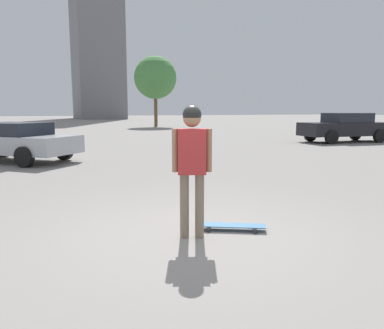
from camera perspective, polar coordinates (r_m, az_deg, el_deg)
ground_plane at (r=5.13m, az=0.00°, el=-10.99°), size 220.00×220.00×0.00m
person at (r=4.87m, az=0.00°, el=1.39°), size 0.32×0.49×1.76m
skateboard at (r=5.41m, az=6.02°, el=-9.27°), size 0.64×0.95×0.08m
car_parked_near at (r=13.72m, az=-25.75°, el=3.26°), size 4.37×4.47×1.29m
car_parked_far at (r=21.57m, az=22.31°, el=5.33°), size 2.33×4.94×1.54m
building_block_distant at (r=78.42m, az=-14.53°, el=20.59°), size 14.97×8.19×37.45m
tree_distant at (r=38.89m, az=-5.61°, el=13.02°), size 4.28×4.28×7.08m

